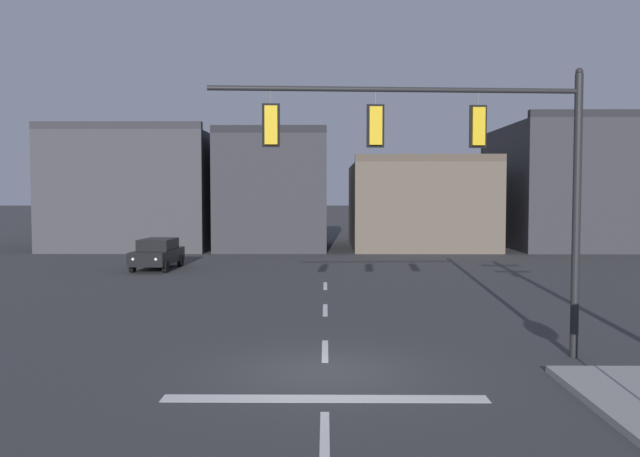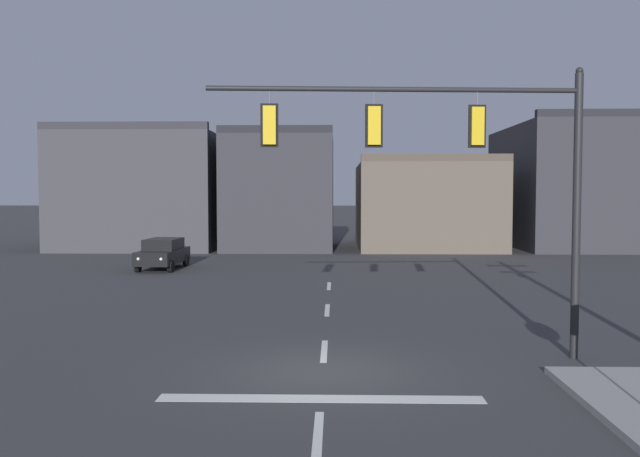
# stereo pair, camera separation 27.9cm
# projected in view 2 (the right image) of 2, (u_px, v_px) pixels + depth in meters

# --- Properties ---
(ground_plane) EXTENTS (400.00, 400.00, 0.00)m
(ground_plane) POSITION_uv_depth(u_px,v_px,m) (323.00, 372.00, 15.17)
(ground_plane) COLOR #353538
(stop_bar_paint) EXTENTS (6.40, 0.50, 0.01)m
(stop_bar_paint) POSITION_uv_depth(u_px,v_px,m) (321.00, 399.00, 13.17)
(stop_bar_paint) COLOR silver
(stop_bar_paint) RESTS_ON ground
(lane_centreline) EXTENTS (0.16, 26.40, 0.01)m
(lane_centreline) POSITION_uv_depth(u_px,v_px,m) (324.00, 351.00, 17.17)
(lane_centreline) COLOR silver
(lane_centreline) RESTS_ON ground
(signal_mast_near_side) EXTENTS (8.95, 0.76, 7.03)m
(signal_mast_near_side) POSITION_uv_depth(u_px,v_px,m) (458.00, 155.00, 16.04)
(signal_mast_near_side) COLOR black
(signal_mast_near_side) RESTS_ON ground
(car_lot_nearside) EXTENTS (2.07, 4.52, 1.61)m
(car_lot_nearside) POSITION_uv_depth(u_px,v_px,m) (163.00, 253.00, 35.59)
(car_lot_nearside) COLOR black
(car_lot_nearside) RESTS_ON ground
(building_row) EXTENTS (44.09, 13.92, 9.46)m
(building_row) POSITION_uv_depth(u_px,v_px,m) (388.00, 193.00, 50.04)
(building_row) COLOR #38383D
(building_row) RESTS_ON ground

